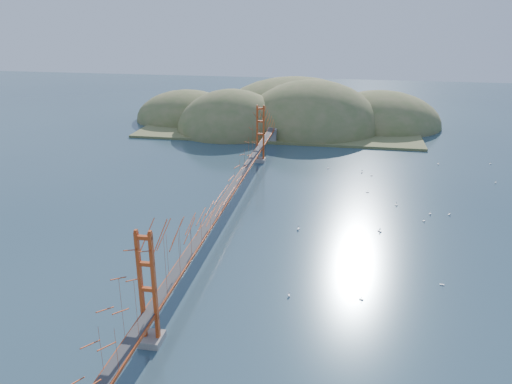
% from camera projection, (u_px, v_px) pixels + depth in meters
% --- Properties ---
extents(ground, '(320.00, 320.00, 0.00)m').
position_uv_depth(ground, '(226.00, 219.00, 75.06)').
color(ground, '#294353').
rests_on(ground, ground).
extents(bridge, '(2.20, 94.40, 12.00)m').
position_uv_depth(bridge, '(226.00, 174.00, 72.79)').
color(bridge, gray).
rests_on(bridge, ground).
extents(far_headlands, '(84.00, 58.00, 25.00)m').
position_uv_depth(far_headlands, '(292.00, 122.00, 137.87)').
color(far_headlands, olive).
rests_on(far_headlands, ground).
extents(sailboat_8, '(0.60, 0.60, 0.62)m').
position_uv_depth(sailboat_8, '(449.00, 214.00, 76.43)').
color(sailboat_8, white).
rests_on(sailboat_8, ground).
extents(sailboat_7, '(0.54, 0.47, 0.61)m').
position_uv_depth(sailboat_7, '(368.00, 192.00, 85.58)').
color(sailboat_7, white).
rests_on(sailboat_7, ground).
extents(sailboat_14, '(0.56, 0.56, 0.59)m').
position_uv_depth(sailboat_14, '(430.00, 213.00, 76.64)').
color(sailboat_14, white).
rests_on(sailboat_14, ground).
extents(sailboat_17, '(0.49, 0.43, 0.56)m').
position_uv_depth(sailboat_17, '(490.00, 164.00, 101.03)').
color(sailboat_17, white).
rests_on(sailboat_17, ground).
extents(sailboat_4, '(0.56, 0.56, 0.58)m').
position_uv_depth(sailboat_4, '(424.00, 220.00, 74.13)').
color(sailboat_4, white).
rests_on(sailboat_4, ground).
extents(sailboat_2, '(0.51, 0.42, 0.60)m').
position_uv_depth(sailboat_2, '(442.00, 284.00, 57.08)').
color(sailboat_2, white).
rests_on(sailboat_2, ground).
extents(sailboat_1, '(0.62, 0.62, 0.65)m').
position_uv_depth(sailboat_1, '(396.00, 204.00, 80.08)').
color(sailboat_1, white).
rests_on(sailboat_1, ground).
extents(sailboat_6, '(0.50, 0.50, 0.56)m').
position_uv_depth(sailboat_6, '(361.00, 299.00, 54.21)').
color(sailboat_6, white).
rests_on(sailboat_6, ground).
extents(sailboat_9, '(0.55, 0.55, 0.58)m').
position_uv_depth(sailboat_9, '(496.00, 182.00, 90.21)').
color(sailboat_9, white).
rests_on(sailboat_9, ground).
extents(sailboat_10, '(0.47, 0.51, 0.58)m').
position_uv_depth(sailboat_10, '(289.00, 295.00, 54.98)').
color(sailboat_10, white).
rests_on(sailboat_10, ground).
extents(sailboat_12, '(0.53, 0.46, 0.60)m').
position_uv_depth(sailboat_12, '(372.00, 175.00, 94.07)').
color(sailboat_12, white).
rests_on(sailboat_12, ground).
extents(sailboat_15, '(0.50, 0.53, 0.60)m').
position_uv_depth(sailboat_15, '(438.00, 164.00, 100.98)').
color(sailboat_15, white).
rests_on(sailboat_15, ground).
extents(sailboat_3, '(0.52, 0.52, 0.58)m').
position_uv_depth(sailboat_3, '(328.00, 168.00, 98.33)').
color(sailboat_3, white).
rests_on(sailboat_3, ground).
extents(sailboat_16, '(0.71, 0.71, 0.74)m').
position_uv_depth(sailboat_16, '(380.00, 231.00, 70.65)').
color(sailboat_16, white).
rests_on(sailboat_16, ground).
extents(sailboat_0, '(0.57, 0.63, 0.71)m').
position_uv_depth(sailboat_0, '(298.00, 228.00, 71.44)').
color(sailboat_0, white).
rests_on(sailboat_0, ground).
extents(sailboat_extra_0, '(0.56, 0.56, 0.61)m').
position_uv_depth(sailboat_extra_0, '(362.00, 172.00, 95.96)').
color(sailboat_extra_0, white).
rests_on(sailboat_extra_0, ground).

